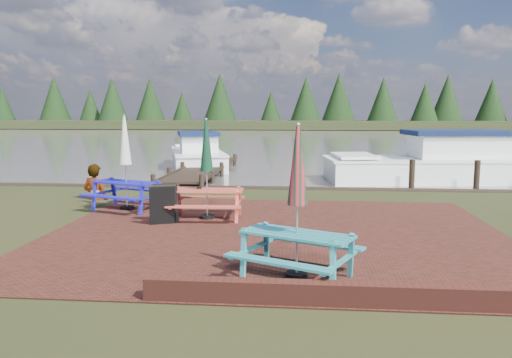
{
  "coord_description": "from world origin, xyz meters",
  "views": [
    {
      "loc": [
        0.49,
        -8.64,
        2.41
      ],
      "look_at": [
        -0.47,
        1.76,
        1.0
      ],
      "focal_mm": 35.0,
      "sensor_mm": 36.0,
      "label": 1
    }
  ],
  "objects_px": {
    "picnic_table_red": "(207,185)",
    "boat_near": "(436,165)",
    "person": "(94,164)",
    "jetty": "(203,168)",
    "picnic_table_teal": "(297,226)",
    "boat_jetty": "(197,156)",
    "chalkboard": "(164,204)",
    "picnic_table_blue": "(126,177)"
  },
  "relations": [
    {
      "from": "picnic_table_red",
      "to": "boat_near",
      "type": "bearing_deg",
      "value": 45.96
    },
    {
      "from": "person",
      "to": "jetty",
      "type": "bearing_deg",
      "value": -94.82
    },
    {
      "from": "picnic_table_teal",
      "to": "person",
      "type": "relative_size",
      "value": 1.15
    },
    {
      "from": "boat_jetty",
      "to": "boat_near",
      "type": "xyz_separation_m",
      "value": [
        9.88,
        -3.93,
        0.07
      ]
    },
    {
      "from": "chalkboard",
      "to": "picnic_table_blue",
      "type": "bearing_deg",
      "value": 112.31
    },
    {
      "from": "picnic_table_blue",
      "to": "person",
      "type": "distance_m",
      "value": 1.93
    },
    {
      "from": "boat_jetty",
      "to": "person",
      "type": "bearing_deg",
      "value": -110.83
    },
    {
      "from": "jetty",
      "to": "person",
      "type": "bearing_deg",
      "value": -103.89
    },
    {
      "from": "jetty",
      "to": "boat_jetty",
      "type": "xyz_separation_m",
      "value": [
        -0.89,
        3.02,
        0.25
      ]
    },
    {
      "from": "chalkboard",
      "to": "person",
      "type": "relative_size",
      "value": 0.44
    },
    {
      "from": "jetty",
      "to": "boat_near",
      "type": "xyz_separation_m",
      "value": [
        9.0,
        -0.9,
        0.32
      ]
    },
    {
      "from": "picnic_table_teal",
      "to": "boat_near",
      "type": "distance_m",
      "value": 13.01
    },
    {
      "from": "picnic_table_teal",
      "to": "chalkboard",
      "type": "distance_m",
      "value": 4.37
    },
    {
      "from": "picnic_table_teal",
      "to": "picnic_table_red",
      "type": "bearing_deg",
      "value": 143.35
    },
    {
      "from": "boat_jetty",
      "to": "boat_near",
      "type": "relative_size",
      "value": 0.84
    },
    {
      "from": "picnic_table_blue",
      "to": "boat_near",
      "type": "relative_size",
      "value": 0.29
    },
    {
      "from": "picnic_table_blue",
      "to": "jetty",
      "type": "bearing_deg",
      "value": 108.38
    },
    {
      "from": "picnic_table_teal",
      "to": "chalkboard",
      "type": "xyz_separation_m",
      "value": [
        -2.88,
        3.27,
        -0.34
      ]
    },
    {
      "from": "jetty",
      "to": "picnic_table_teal",
      "type": "bearing_deg",
      "value": -73.01
    },
    {
      "from": "picnic_table_blue",
      "to": "boat_jetty",
      "type": "height_order",
      "value": "picnic_table_blue"
    },
    {
      "from": "boat_jetty",
      "to": "boat_near",
      "type": "distance_m",
      "value": 10.64
    },
    {
      "from": "picnic_table_red",
      "to": "jetty",
      "type": "distance_m",
      "value": 9.24
    },
    {
      "from": "chalkboard",
      "to": "boat_jetty",
      "type": "height_order",
      "value": "boat_jetty"
    },
    {
      "from": "picnic_table_teal",
      "to": "boat_near",
      "type": "relative_size",
      "value": 0.28
    },
    {
      "from": "boat_jetty",
      "to": "picnic_table_blue",
      "type": "bearing_deg",
      "value": -103.21
    },
    {
      "from": "picnic_table_blue",
      "to": "chalkboard",
      "type": "height_order",
      "value": "picnic_table_blue"
    },
    {
      "from": "chalkboard",
      "to": "jetty",
      "type": "distance_m",
      "value": 9.68
    },
    {
      "from": "picnic_table_blue",
      "to": "jetty",
      "type": "height_order",
      "value": "picnic_table_blue"
    },
    {
      "from": "picnic_table_red",
      "to": "picnic_table_teal",
      "type": "bearing_deg",
      "value": -64.84
    },
    {
      "from": "picnic_table_teal",
      "to": "person",
      "type": "height_order",
      "value": "picnic_table_teal"
    },
    {
      "from": "picnic_table_blue",
      "to": "person",
      "type": "bearing_deg",
      "value": 156.3
    },
    {
      "from": "chalkboard",
      "to": "person",
      "type": "distance_m",
      "value": 3.97
    },
    {
      "from": "picnic_table_red",
      "to": "jetty",
      "type": "relative_size",
      "value": 0.25
    },
    {
      "from": "picnic_table_blue",
      "to": "chalkboard",
      "type": "distance_m",
      "value": 2.05
    },
    {
      "from": "picnic_table_red",
      "to": "picnic_table_blue",
      "type": "relative_size",
      "value": 0.97
    },
    {
      "from": "boat_jetty",
      "to": "person",
      "type": "xyz_separation_m",
      "value": [
        -0.79,
        -9.81,
        0.62
      ]
    },
    {
      "from": "chalkboard",
      "to": "person",
      "type": "xyz_separation_m",
      "value": [
        -2.73,
        2.83,
        0.53
      ]
    },
    {
      "from": "picnic_table_teal",
      "to": "chalkboard",
      "type": "relative_size",
      "value": 2.61
    },
    {
      "from": "picnic_table_blue",
      "to": "person",
      "type": "relative_size",
      "value": 1.19
    },
    {
      "from": "picnic_table_teal",
      "to": "picnic_table_blue",
      "type": "distance_m",
      "value": 6.37
    },
    {
      "from": "picnic_table_blue",
      "to": "boat_near",
      "type": "distance_m",
      "value": 11.78
    },
    {
      "from": "picnic_table_red",
      "to": "boat_jetty",
      "type": "xyz_separation_m",
      "value": [
        -2.77,
        12.05,
        -0.43
      ]
    }
  ]
}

